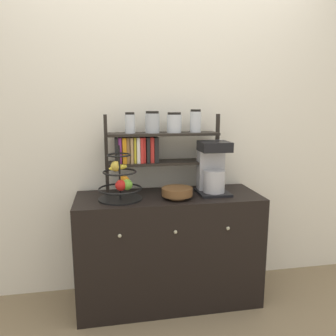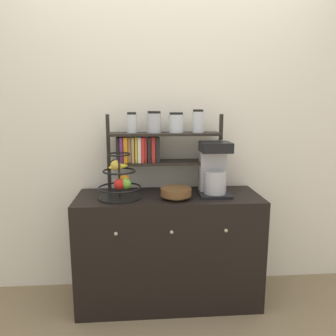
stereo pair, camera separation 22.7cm
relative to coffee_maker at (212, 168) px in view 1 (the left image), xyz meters
name	(u,v)px [view 1 (the left image)]	position (x,y,z in m)	size (l,w,h in m)	color
ground_plane	(175,318)	(-0.32, -0.25, -0.99)	(12.00, 12.00, 0.00)	#847051
wall_back	(162,122)	(-0.32, 0.27, 0.31)	(7.00, 0.05, 2.60)	silver
sideboard	(169,248)	(-0.32, -0.01, -0.59)	(1.29, 0.50, 0.80)	black
coffee_maker	(212,168)	(0.00, 0.00, 0.00)	(0.22, 0.24, 0.38)	black
fruit_stand	(121,182)	(-0.66, -0.05, -0.07)	(0.30, 0.30, 0.37)	black
wooden_bowl	(177,192)	(-0.28, -0.10, -0.14)	(0.21, 0.21, 0.08)	brown
shelf_hutch	(154,142)	(-0.40, 0.12, 0.18)	(0.84, 0.20, 0.60)	black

